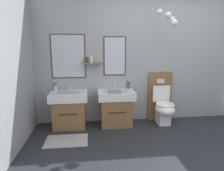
% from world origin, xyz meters
% --- Properties ---
extents(ground_plane, '(6.35, 4.68, 0.10)m').
position_xyz_m(ground_plane, '(0.00, 0.00, -0.05)').
color(ground_plane, '#23262B').
rests_on(ground_plane, ground).
extents(wall_back, '(5.15, 0.64, 2.59)m').
position_xyz_m(wall_back, '(-0.02, 1.68, 1.30)').
color(wall_back, '#999EA3').
rests_on(wall_back, ground).
extents(bath_mat, '(0.68, 0.44, 0.01)m').
position_xyz_m(bath_mat, '(-1.80, 0.81, 0.01)').
color(bath_mat, '#9E9993').
rests_on(bath_mat, ground).
extents(vanity_sink_left, '(0.69, 0.50, 0.68)m').
position_xyz_m(vanity_sink_left, '(-1.80, 1.41, 0.36)').
color(vanity_sink_left, brown).
rests_on(vanity_sink_left, ground).
extents(tap_on_left_sink, '(0.03, 0.13, 0.11)m').
position_xyz_m(tap_on_left_sink, '(-1.80, 1.59, 0.75)').
color(tap_on_left_sink, silver).
rests_on(tap_on_left_sink, vanity_sink_left).
extents(vanity_sink_right, '(0.69, 0.50, 0.68)m').
position_xyz_m(vanity_sink_right, '(-0.92, 1.41, 0.36)').
color(vanity_sink_right, brown).
rests_on(vanity_sink_right, ground).
extents(tap_on_right_sink, '(0.03, 0.13, 0.11)m').
position_xyz_m(tap_on_right_sink, '(-0.92, 1.59, 0.75)').
color(tap_on_right_sink, silver).
rests_on(tap_on_right_sink, vanity_sink_right).
extents(toilet, '(0.48, 0.63, 1.00)m').
position_xyz_m(toilet, '(0.01, 1.42, 0.38)').
color(toilet, brown).
rests_on(toilet, ground).
extents(toothbrush_cup, '(0.07, 0.07, 0.20)m').
position_xyz_m(toothbrush_cup, '(-2.07, 1.58, 0.73)').
color(toothbrush_cup, silver).
rests_on(toothbrush_cup, vanity_sink_left).
extents(soap_dispenser, '(0.06, 0.06, 0.19)m').
position_xyz_m(soap_dispenser, '(-0.64, 1.59, 0.75)').
color(soap_dispenser, '#4C4C51').
rests_on(soap_dispenser, vanity_sink_right).
extents(folded_hand_towel, '(0.22, 0.16, 0.04)m').
position_xyz_m(folded_hand_towel, '(-0.96, 1.26, 0.70)').
color(folded_hand_towel, gray).
rests_on(folded_hand_towel, vanity_sink_right).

